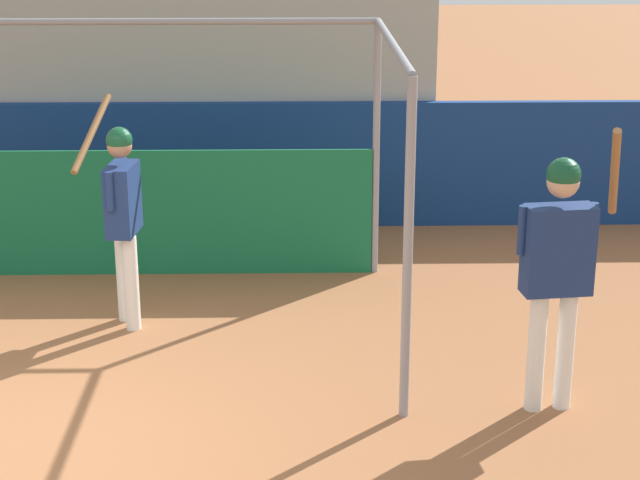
# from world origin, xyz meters

# --- Properties ---
(ground_plane) EXTENTS (60.00, 60.00, 0.00)m
(ground_plane) POSITION_xyz_m (0.00, 0.00, 0.00)
(ground_plane) COLOR #935B38
(outfield_wall) EXTENTS (24.00, 0.12, 1.43)m
(outfield_wall) POSITION_xyz_m (0.00, 5.23, 0.71)
(outfield_wall) COLOR navy
(outfield_wall) RESTS_ON ground
(bleacher_section) EXTENTS (7.05, 2.40, 2.71)m
(bleacher_section) POSITION_xyz_m (0.00, 6.49, 1.35)
(bleacher_section) COLOR #9E9E99
(bleacher_section) RESTS_ON ground
(batting_cage) EXTENTS (4.26, 3.18, 2.53)m
(batting_cage) POSITION_xyz_m (0.65, 3.17, 1.07)
(batting_cage) COLOR gray
(batting_cage) RESTS_ON ground
(player_batter) EXTENTS (0.55, 0.95, 1.95)m
(player_batter) POSITION_xyz_m (0.47, 2.33, 1.08)
(player_batter) COLOR white
(player_batter) RESTS_ON ground
(player_waiting) EXTENTS (0.78, 0.53, 2.16)m
(player_waiting) POSITION_xyz_m (3.83, 0.63, 1.18)
(player_waiting) COLOR white
(player_waiting) RESTS_ON ground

